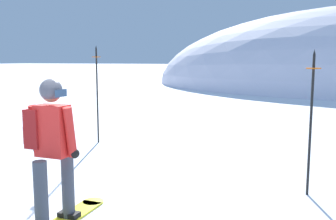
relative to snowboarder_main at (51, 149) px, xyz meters
The scene contains 3 objects.
snowboarder_main is the anchor object (origin of this frame).
piste_marker_near 3.48m from the snowboarder_main, 41.09° to the left, with size 0.20×0.20×2.06m.
piste_marker_far 4.46m from the snowboarder_main, 117.86° to the left, with size 0.20×0.20×2.24m.
Camera 1 is at (2.69, -3.24, 1.92)m, focal length 39.76 mm.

